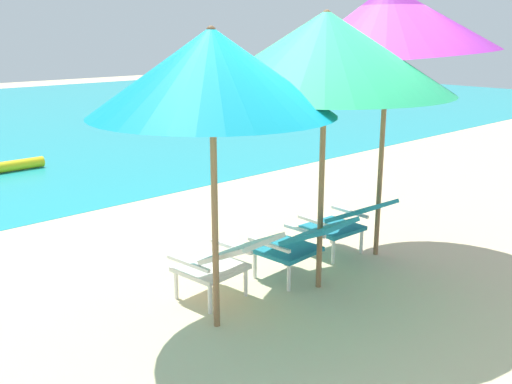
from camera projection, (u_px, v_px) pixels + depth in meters
The scene contains 7 objects.
ground_plane at pixel (95, 196), 8.29m from camera, with size 40.00×40.00×0.00m, color beige.
lounge_chair_left at pixel (225, 259), 4.90m from camera, with size 0.63×0.93×0.68m.
lounge_chair_center at pixel (302, 242), 5.32m from camera, with size 0.60×0.91×0.68m.
lounge_chair_right at pixel (346, 220), 5.92m from camera, with size 0.56×0.89×0.68m.
beach_umbrella_left at pixel (212, 72), 4.10m from camera, with size 2.50×2.50×2.31m.
beach_umbrella_center at pixel (326, 52), 4.77m from camera, with size 3.01×3.01×2.44m.
beach_umbrella_right at pixel (389, 21), 5.48m from camera, with size 2.83×2.84×2.77m.
Camera 1 is at (-3.69, -3.43, 2.27)m, focal length 40.70 mm.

